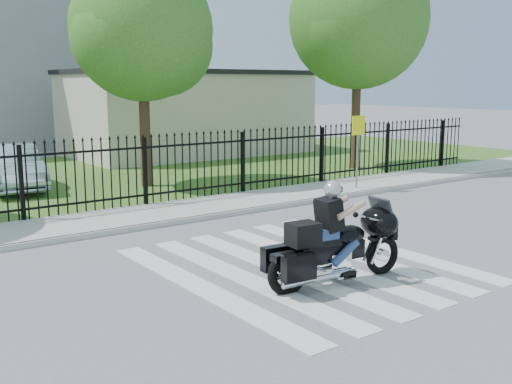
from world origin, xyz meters
TOP-DOWN VIEW (x-y plane):
  - ground at (0.00, 0.00)m, footprint 120.00×120.00m
  - crosswalk at (0.00, 0.00)m, footprint 5.00×5.50m
  - sidewalk at (0.00, 5.00)m, footprint 40.00×2.00m
  - curb at (0.00, 4.00)m, footprint 40.00×0.12m
  - grass_strip at (0.00, 12.00)m, footprint 40.00×12.00m
  - iron_fence at (0.00, 6.00)m, footprint 26.00×0.04m
  - tree_mid at (1.50, 9.00)m, footprint 4.20×4.20m
  - tree_right at (9.50, 8.00)m, footprint 5.00×5.00m
  - building_low at (7.00, 16.00)m, footprint 10.00×6.00m
  - building_low_roof at (7.00, 16.00)m, footprint 10.20×6.20m
  - motorcycle_rider at (-0.23, -1.03)m, footprint 2.56×0.96m
  - parked_car at (-1.95, 10.77)m, footprint 1.84×4.14m
  - traffic_sign at (6.00, 4.50)m, footprint 0.46×0.08m

SIDE VIEW (x-z plane):
  - ground at x=0.00m, z-range 0.00..0.00m
  - crosswalk at x=0.00m, z-range 0.00..0.01m
  - grass_strip at x=0.00m, z-range 0.00..0.02m
  - sidewalk at x=0.00m, z-range 0.00..0.12m
  - curb at x=0.00m, z-range 0.00..0.12m
  - parked_car at x=-1.95m, z-range 0.02..1.34m
  - motorcycle_rider at x=-0.23m, z-range -0.15..1.54m
  - iron_fence at x=0.00m, z-range 0.00..1.80m
  - traffic_sign at x=6.00m, z-range 0.57..2.66m
  - building_low at x=7.00m, z-range 0.00..3.50m
  - building_low_roof at x=7.00m, z-range 3.50..3.70m
  - tree_mid at x=1.50m, z-range 1.28..8.06m
  - tree_right at x=9.50m, z-range 1.44..9.34m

